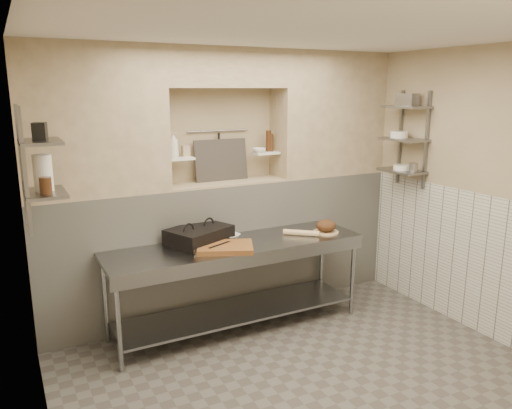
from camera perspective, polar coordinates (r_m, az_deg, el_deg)
floor at (r=4.47m, az=6.49°, el=-20.12°), size 4.00×3.90×0.10m
ceiling at (r=3.77m, az=7.69°, el=19.96°), size 4.00×3.90×0.10m
wall_left at (r=3.23m, az=-24.73°, el=-6.00°), size 0.10×3.90×2.80m
wall_right at (r=5.29m, az=25.73°, el=0.96°), size 0.10×3.90×2.80m
wall_back at (r=5.59m, az=-4.59°, el=2.83°), size 4.00×0.10×2.80m
backwall_lower at (r=5.54m, az=-3.45°, el=-4.72°), size 4.00×0.40×1.40m
alcove_sill at (r=5.37m, az=-3.55°, el=2.52°), size 1.30×0.40×0.02m
backwall_pillar_left at (r=4.90m, az=-18.15°, el=9.04°), size 1.35×0.40×1.40m
backwall_pillar_right at (r=5.94m, az=8.29°, el=10.14°), size 1.35×0.40×1.40m
backwall_header at (r=5.28m, az=-3.74°, el=15.32°), size 1.30×0.40×0.40m
wainscot_left at (r=3.51m, az=-22.58°, el=-16.77°), size 0.02×3.90×1.40m
wainscot_right at (r=5.41m, az=24.61°, el=-6.36°), size 0.02×3.90×1.40m
alcove_shelf_left at (r=5.14m, az=-8.71°, el=5.20°), size 0.28×0.16×0.02m
alcove_shelf_right at (r=5.54m, az=1.16°, el=5.91°), size 0.28×0.16×0.02m
utensil_rail at (r=5.45m, az=-4.36°, el=8.40°), size 0.70×0.02×0.02m
hanging_steel at (r=5.45m, az=-4.25°, el=6.60°), size 0.02×0.02×0.30m
splash_panel at (r=5.42m, az=-4.01°, el=5.08°), size 0.60×0.08×0.45m
shelf_rail_left_a at (r=4.37m, az=-25.18°, el=4.07°), size 0.03×0.03×0.95m
shelf_rail_left_b at (r=3.97m, az=-24.89°, el=3.31°), size 0.03×0.03×0.95m
wall_shelf_left_lower at (r=4.21m, az=-22.96°, el=1.21°), size 0.30×0.50×0.02m
wall_shelf_left_upper at (r=4.16m, az=-23.45°, el=6.61°), size 0.30×0.50×0.03m
shelf_rail_right_a at (r=5.99m, az=16.14°, el=7.38°), size 0.03×0.03×1.05m
shelf_rail_right_b at (r=5.71m, az=18.90°, el=6.94°), size 0.03×0.03×1.05m
wall_shelf_right_lower at (r=5.80m, az=16.30°, el=3.71°), size 0.30×0.50×0.02m
wall_shelf_right_mid at (r=5.75m, az=16.53°, el=7.15°), size 0.30×0.50×0.02m
wall_shelf_right_upper at (r=5.73m, az=16.75°, el=10.63°), size 0.30×0.50×0.03m
prep_table at (r=5.02m, az=-2.19°, el=-7.32°), size 2.60×0.70×0.90m
panini_press at (r=4.96m, az=-6.52°, el=-3.52°), size 0.71×0.63×0.16m
cutting_board at (r=4.76m, az=-3.71°, el=-4.90°), size 0.65×0.57×0.05m
knife_blade at (r=4.75m, az=-4.21°, el=-4.64°), size 0.27×0.14×0.01m
tongs at (r=4.54m, az=-6.92°, el=-5.42°), size 0.12×0.25×0.02m
mixing_bowl at (r=5.09m, az=-3.10°, el=-3.66°), size 0.27×0.27×0.05m
rolling_pin at (r=5.22m, az=5.19°, el=-3.23°), size 0.32×0.29×0.06m
bread_board at (r=5.36m, az=7.98°, el=-3.13°), size 0.27×0.27×0.02m
bread_loaf at (r=5.34m, az=8.01°, el=-2.40°), size 0.21×0.21×0.13m
bottle_soap at (r=5.11m, az=-9.41°, el=6.73°), size 0.13×0.13×0.26m
jar_alcove at (r=5.20m, az=-8.05°, el=6.08°), size 0.07×0.07×0.11m
bowl_alcove at (r=5.49m, az=0.36°, el=6.22°), size 0.19×0.19×0.05m
condiment_a at (r=5.57m, az=1.73°, el=7.09°), size 0.05×0.05×0.20m
condiment_b at (r=5.58m, az=1.44°, el=7.28°), size 0.06×0.06×0.23m
condiment_c at (r=5.60m, az=1.60°, el=6.69°), size 0.07×0.07×0.11m
jug_left at (r=4.21m, az=-23.17°, el=3.34°), size 0.14×0.14×0.29m
jar_left at (r=4.07m, az=-22.89°, el=1.97°), size 0.09×0.09×0.13m
box_left_upper at (r=4.09m, az=-23.48°, el=7.65°), size 0.12×0.12×0.13m
bowl_right at (r=5.79m, az=16.30°, el=4.10°), size 0.18×0.18×0.05m
canister_right at (r=5.67m, az=17.53°, el=4.05°), size 0.10×0.10×0.10m
bowl_right_mid at (r=5.80m, az=16.03°, el=7.70°), size 0.19×0.19×0.07m
basket_right at (r=5.72m, az=16.89°, el=11.40°), size 0.22×0.24×0.13m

